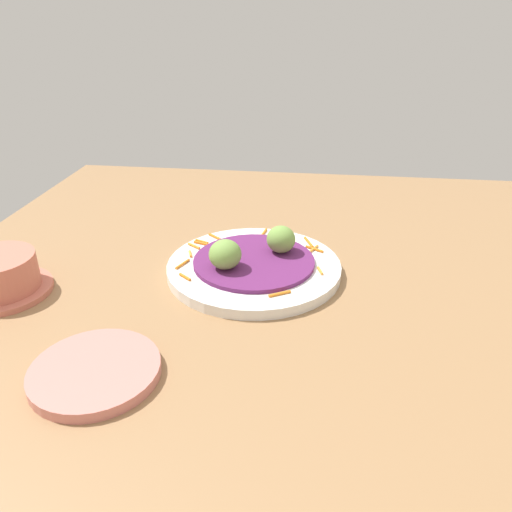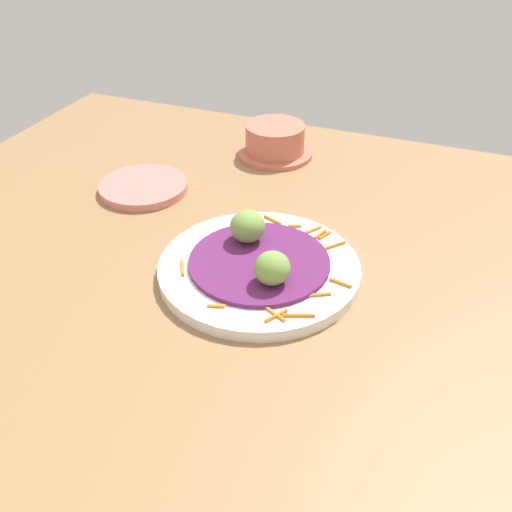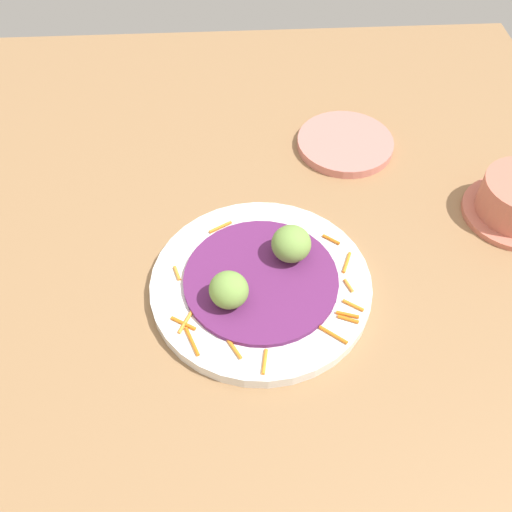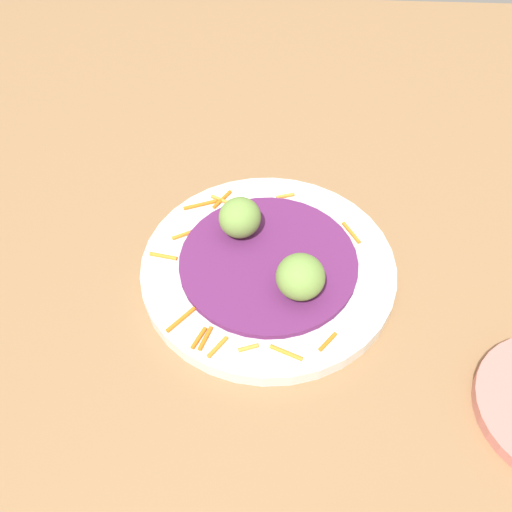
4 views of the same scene
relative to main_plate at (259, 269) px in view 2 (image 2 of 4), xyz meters
The scene contains 8 objects.
table_surface 7.61cm from the main_plate, 129.02° to the right, with size 110.00×110.00×2.00cm, color #936D47.
main_plate is the anchor object (origin of this frame).
cabbage_bed 1.10cm from the main_plate, ahead, with size 18.12×18.12×0.63cm, color #60235B.
carrot_garnish 3.82cm from the main_plate, 16.58° to the left, with size 21.85×21.67×0.40cm.
guac_scoop_left 5.99cm from the main_plate, 50.19° to the right, with size 4.31×4.43×4.15cm, color #759E47.
guac_scoop_center 6.03cm from the main_plate, 129.81° to the left, with size 4.69×4.67×4.28cm, color #759E47.
side_plate_small 29.03cm from the main_plate, 151.06° to the left, with size 14.11×14.11×1.29cm, color tan.
terracotta_bowl 35.73cm from the main_plate, 106.79° to the left, with size 13.45×13.45×5.67cm.
Camera 2 is at (26.54, -50.80, 47.41)cm, focal length 41.02 mm.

